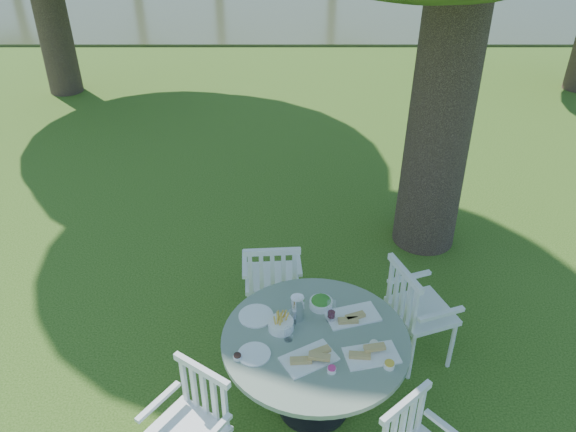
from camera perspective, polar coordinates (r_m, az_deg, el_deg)
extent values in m
plane|color=#20400D|center=(5.60, 0.00, -8.48)|extent=(140.00, 140.00, 0.00)
cylinder|color=black|center=(4.70, 2.58, -18.49)|extent=(0.56, 0.56, 0.04)
cylinder|color=black|center=(4.43, 2.69, -15.63)|extent=(0.12, 0.12, 0.66)
cylinder|color=slate|center=(4.18, 2.81, -12.41)|extent=(1.37, 1.37, 0.04)
cylinder|color=white|center=(5.00, 16.28, -12.51)|extent=(0.04, 0.04, 0.48)
cylinder|color=white|center=(5.24, 13.69, -9.53)|extent=(0.04, 0.04, 0.48)
cylinder|color=white|center=(4.82, 12.39, -13.81)|extent=(0.04, 0.04, 0.48)
cylinder|color=white|center=(5.07, 9.94, -10.63)|extent=(0.04, 0.04, 0.48)
cube|color=white|center=(4.85, 13.45, -9.34)|extent=(0.59, 0.61, 0.04)
cube|color=white|center=(4.61, 11.52, -7.92)|extent=(0.21, 0.48, 0.49)
cylinder|color=white|center=(5.40, 0.52, -7.06)|extent=(0.04, 0.04, 0.47)
cylinder|color=white|center=(5.39, -3.92, -7.23)|extent=(0.04, 0.04, 0.47)
cylinder|color=white|center=(5.12, 0.84, -9.71)|extent=(0.04, 0.04, 0.47)
cylinder|color=white|center=(5.11, -3.88, -9.89)|extent=(0.04, 0.04, 0.47)
cube|color=white|center=(5.09, -1.65, -6.27)|extent=(0.51, 0.47, 0.04)
cube|color=white|center=(4.79, -1.59, -5.77)|extent=(0.48, 0.07, 0.48)
cylinder|color=white|center=(4.37, -10.28, -20.11)|extent=(0.04, 0.04, 0.45)
cube|color=white|center=(3.94, -8.53, -17.30)|extent=(0.40, 0.29, 0.46)
cube|color=white|center=(3.82, 11.58, -20.05)|extent=(0.37, 0.33, 0.46)
cube|color=white|center=(4.01, 2.14, -14.28)|extent=(0.43, 0.38, 0.01)
cube|color=white|center=(4.07, 8.48, -13.82)|extent=(0.41, 0.29, 0.01)
cube|color=white|center=(4.34, 6.56, -10.03)|extent=(0.44, 0.32, 0.02)
cylinder|color=white|center=(4.05, -3.46, -13.83)|extent=(0.23, 0.23, 0.01)
cylinder|color=white|center=(4.32, -3.27, -10.09)|extent=(0.27, 0.27, 0.01)
cylinder|color=white|center=(4.20, -0.73, -11.02)|extent=(0.19, 0.19, 0.07)
cylinder|color=white|center=(4.39, 3.37, -8.88)|extent=(0.18, 0.18, 0.06)
cylinder|color=silver|center=(4.24, 0.97, -9.33)|extent=(0.10, 0.10, 0.20)
cylinder|color=white|center=(4.24, 4.43, -9.64)|extent=(0.07, 0.07, 0.19)
cylinder|color=white|center=(4.23, 0.41, -10.23)|extent=(0.07, 0.07, 0.11)
cylinder|color=white|center=(4.11, 0.04, -11.95)|extent=(0.06, 0.06, 0.11)
cylinder|color=white|center=(3.94, 4.46, -15.34)|extent=(0.06, 0.06, 0.03)
cylinder|color=white|center=(4.01, 10.24, -14.71)|extent=(0.08, 0.08, 0.03)
cylinder|color=white|center=(4.14, 8.72, -12.78)|extent=(0.07, 0.07, 0.03)
cylinder|color=white|center=(4.02, -5.15, -14.11)|extent=(0.06, 0.06, 0.03)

